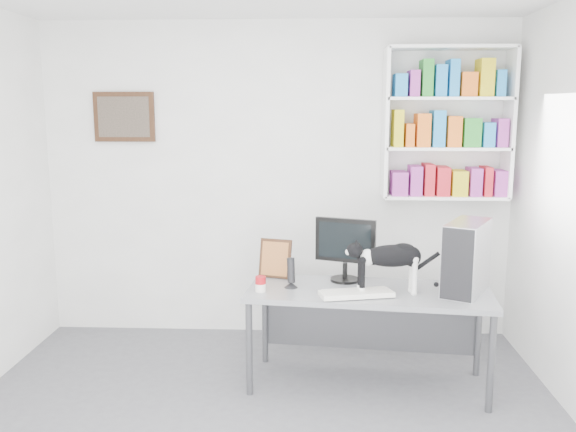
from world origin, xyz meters
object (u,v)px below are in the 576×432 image
Objects in this scene: leaning_print at (275,258)px; cat at (390,268)px; monitor at (345,249)px; soup_can at (261,284)px; bookshelf at (447,124)px; desk at (368,338)px; keyboard at (356,293)px; pc_tower at (467,257)px; speaker at (291,272)px.

cat is (0.81, -0.38, 0.03)m from leaning_print.
soup_can is at bearing -135.24° from monitor.
leaning_print is at bearing -155.98° from bookshelf.
cat is (0.13, -0.08, 0.54)m from desk.
pc_tower reaches higher than keyboard.
speaker is at bearing 26.57° from soup_can.
bookshelf is 1.28m from pc_tower.
leaning_print is at bearing 98.93° from speaker.
pc_tower is (0.67, -0.01, 0.60)m from desk.
desk is 0.66m from monitor.
cat reaches higher than leaning_print.
cat is (-0.56, -0.99, -0.96)m from bookshelf.
leaning_print is (-1.35, 0.31, -0.10)m from pc_tower.
desk is at bearing -127.07° from bookshelf.
desk is at bearing 43.37° from keyboard.
monitor is at bearing -141.02° from bookshelf.
cat is at bearing -119.32° from bookshelf.
bookshelf is 1.83m from speaker.
monitor is at bearing 8.37° from speaker.
cat is (-0.54, -0.07, -0.07)m from pc_tower.
bookshelf is 4.09× the size of leaning_print.
keyboard is at bearing -22.15° from leaning_print.
bookshelf is at bearing 53.89° from cat.
monitor is at bearing 25.96° from soup_can.
cat is at bearing -27.72° from monitor.
pc_tower reaches higher than cat.
monitor is at bearing 132.02° from desk.
monitor is 4.42× the size of soup_can.
speaker is at bearing 163.49° from cat.
soup_can is (-0.66, 0.08, 0.04)m from keyboard.
bookshelf is at bearing 40.68° from keyboard.
soup_can reaches higher than desk.
monitor is 0.86m from pc_tower.
cat is (0.68, -0.12, 0.07)m from speaker.
bookshelf is 1.88m from desk.
soup_can is 0.90m from cat.
soup_can is (-1.43, -0.06, -0.19)m from pc_tower.
monitor is 2.12× the size of speaker.
speaker is at bearing -177.17° from desk.
keyboard is (0.06, -0.37, -0.22)m from monitor.
desk is at bearing 5.23° from soup_can.
keyboard is 2.19× the size of speaker.
cat is at bearing -144.77° from pc_tower.
desk is 0.87m from soup_can.
keyboard is at bearing -170.58° from cat.
keyboard is 0.81m from pc_tower.
bookshelf is at bearing 39.39° from leaning_print.
monitor reaches higher than soup_can.
pc_tower is 1.64× the size of leaning_print.
cat reaches higher than desk.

